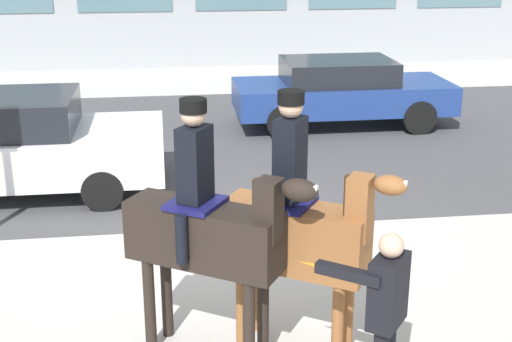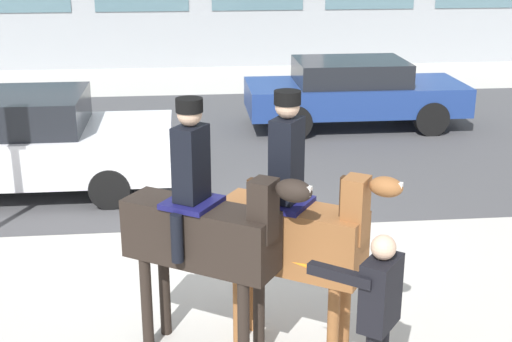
{
  "view_description": "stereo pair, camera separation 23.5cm",
  "coord_description": "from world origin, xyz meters",
  "px_view_note": "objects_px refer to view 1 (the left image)",
  "views": [
    {
      "loc": [
        -0.74,
        -8.51,
        3.88
      ],
      "look_at": [
        0.2,
        -1.52,
        1.5
      ],
      "focal_mm": 50.0,
      "sensor_mm": 36.0,
      "label": 1
    },
    {
      "loc": [
        -0.51,
        -8.54,
        3.88
      ],
      "look_at": [
        0.2,
        -1.52,
        1.5
      ],
      "focal_mm": 50.0,
      "sensor_mm": 36.0,
      "label": 2
    }
  ],
  "objects_px": {
    "mounted_horse_lead": "(207,229)",
    "pedestrian_bystander": "(385,311)",
    "mounted_horse_companion": "(299,228)",
    "street_car_near_lane": "(4,144)",
    "street_car_far_lane": "(341,91)"
  },
  "relations": [
    {
      "from": "street_car_far_lane",
      "to": "pedestrian_bystander",
      "type": "bearing_deg",
      "value": -102.07
    },
    {
      "from": "pedestrian_bystander",
      "to": "street_car_near_lane",
      "type": "distance_m",
      "value": 7.27
    },
    {
      "from": "pedestrian_bystander",
      "to": "street_car_near_lane",
      "type": "height_order",
      "value": "pedestrian_bystander"
    },
    {
      "from": "mounted_horse_companion",
      "to": "street_car_near_lane",
      "type": "relative_size",
      "value": 0.54
    },
    {
      "from": "mounted_horse_companion",
      "to": "street_car_far_lane",
      "type": "xyz_separation_m",
      "value": [
        2.48,
        8.18,
        -0.53
      ]
    },
    {
      "from": "mounted_horse_companion",
      "to": "street_car_far_lane",
      "type": "height_order",
      "value": "mounted_horse_companion"
    },
    {
      "from": "street_car_near_lane",
      "to": "street_car_far_lane",
      "type": "height_order",
      "value": "street_car_near_lane"
    },
    {
      "from": "mounted_horse_companion",
      "to": "street_car_near_lane",
      "type": "bearing_deg",
      "value": 158.98
    },
    {
      "from": "mounted_horse_lead",
      "to": "pedestrian_bystander",
      "type": "distance_m",
      "value": 1.75
    },
    {
      "from": "mounted_horse_lead",
      "to": "pedestrian_bystander",
      "type": "xyz_separation_m",
      "value": [
        1.35,
        -1.05,
        -0.35
      ]
    },
    {
      "from": "mounted_horse_lead",
      "to": "street_car_far_lane",
      "type": "xyz_separation_m",
      "value": [
        3.33,
        8.2,
        -0.58
      ]
    },
    {
      "from": "mounted_horse_companion",
      "to": "street_car_near_lane",
      "type": "distance_m",
      "value": 6.12
    },
    {
      "from": "mounted_horse_lead",
      "to": "pedestrian_bystander",
      "type": "height_order",
      "value": "mounted_horse_lead"
    },
    {
      "from": "pedestrian_bystander",
      "to": "mounted_horse_companion",
      "type": "bearing_deg",
      "value": -27.34
    },
    {
      "from": "street_car_far_lane",
      "to": "mounted_horse_lead",
      "type": "bearing_deg",
      "value": -112.11
    }
  ]
}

